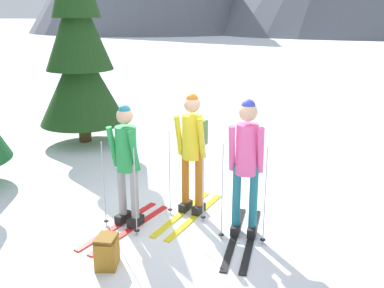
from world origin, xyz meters
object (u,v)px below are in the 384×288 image
skier_in_pink (246,160)px  pine_tree_near (79,48)px  skier_in_yellow (192,147)px  backpack_on_snow_front (107,251)px  skier_in_green (126,162)px

skier_in_pink → pine_tree_near: pine_tree_near is taller
skier_in_pink → pine_tree_near: 5.53m
skier_in_yellow → skier_in_pink: (0.78, -0.57, 0.03)m
skier_in_pink → backpack_on_snow_front: size_ratio=4.84×
skier_in_pink → skier_in_green: bearing=178.9°
skier_in_green → backpack_on_snow_front: 1.27m
skier_in_green → skier_in_yellow: size_ratio=0.96×
skier_in_yellow → backpack_on_snow_front: size_ratio=4.70×
skier_in_yellow → skier_in_green: bearing=-146.5°
skier_in_yellow → skier_in_pink: bearing=-36.0°
skier_in_yellow → pine_tree_near: pine_tree_near is taller
skier_in_green → skier_in_pink: size_ratio=0.93×
skier_in_yellow → pine_tree_near: size_ratio=0.39×
skier_in_yellow → backpack_on_snow_front: skier_in_yellow is taller
backpack_on_snow_front → pine_tree_near: bearing=114.8°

